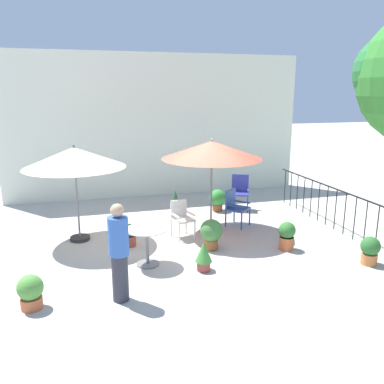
{
  "coord_description": "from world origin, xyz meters",
  "views": [
    {
      "loc": [
        -2.36,
        -8.15,
        3.25
      ],
      "look_at": [
        0.0,
        0.28,
        1.06
      ],
      "focal_mm": 37.46,
      "sensor_mm": 36.0,
      "label": 1
    }
  ],
  "objects_px": {
    "potted_plant_1": "(370,250)",
    "patio_chair_0": "(235,205)",
    "patio_umbrella_1": "(212,151)",
    "potted_plant_2": "(287,235)",
    "cafe_table_0": "(147,239)",
    "patio_chair_2": "(181,216)",
    "potted_plant_6": "(211,232)",
    "potted_plant_4": "(31,291)",
    "potted_plant_5": "(130,234)",
    "potted_plant_3": "(218,199)",
    "patio_chair_1": "(240,190)",
    "potted_plant_0": "(204,255)",
    "potted_plant_7": "(175,201)",
    "standing_person": "(119,252)",
    "patio_umbrella_0": "(74,158)"
  },
  "relations": [
    {
      "from": "cafe_table_0",
      "to": "patio_chair_0",
      "type": "relative_size",
      "value": 0.88
    },
    {
      "from": "patio_chair_1",
      "to": "patio_umbrella_1",
      "type": "bearing_deg",
      "value": -131.56
    },
    {
      "from": "patio_umbrella_0",
      "to": "patio_umbrella_1",
      "type": "relative_size",
      "value": 0.95
    },
    {
      "from": "patio_umbrella_0",
      "to": "potted_plant_3",
      "type": "xyz_separation_m",
      "value": [
        3.75,
        1.34,
        -1.53
      ]
    },
    {
      "from": "cafe_table_0",
      "to": "potted_plant_7",
      "type": "distance_m",
      "value": 3.67
    },
    {
      "from": "potted_plant_1",
      "to": "potted_plant_6",
      "type": "distance_m",
      "value": 3.13
    },
    {
      "from": "patio_umbrella_1",
      "to": "potted_plant_6",
      "type": "relative_size",
      "value": 3.51
    },
    {
      "from": "potted_plant_2",
      "to": "potted_plant_7",
      "type": "height_order",
      "value": "potted_plant_2"
    },
    {
      "from": "patio_umbrella_0",
      "to": "potted_plant_6",
      "type": "relative_size",
      "value": 3.33
    },
    {
      "from": "patio_umbrella_1",
      "to": "potted_plant_5",
      "type": "height_order",
      "value": "patio_umbrella_1"
    },
    {
      "from": "potted_plant_1",
      "to": "patio_chair_0",
      "type": "bearing_deg",
      "value": 119.7
    },
    {
      "from": "cafe_table_0",
      "to": "patio_chair_2",
      "type": "xyz_separation_m",
      "value": [
        1.01,
        1.34,
        -0.03
      ]
    },
    {
      "from": "potted_plant_7",
      "to": "patio_chair_0",
      "type": "bearing_deg",
      "value": -55.39
    },
    {
      "from": "patio_umbrella_0",
      "to": "patio_chair_2",
      "type": "distance_m",
      "value": 2.68
    },
    {
      "from": "potted_plant_5",
      "to": "potted_plant_2",
      "type": "bearing_deg",
      "value": -18.94
    },
    {
      "from": "potted_plant_2",
      "to": "potted_plant_3",
      "type": "distance_m",
      "value": 3.13
    },
    {
      "from": "potted_plant_3",
      "to": "potted_plant_1",
      "type": "bearing_deg",
      "value": -68.65
    },
    {
      "from": "potted_plant_2",
      "to": "patio_umbrella_1",
      "type": "bearing_deg",
      "value": 127.55
    },
    {
      "from": "potted_plant_3",
      "to": "potted_plant_2",
      "type": "bearing_deg",
      "value": -81.4
    },
    {
      "from": "cafe_table_0",
      "to": "potted_plant_7",
      "type": "xyz_separation_m",
      "value": [
        1.36,
        3.4,
        -0.22
      ]
    },
    {
      "from": "patio_chair_0",
      "to": "standing_person",
      "type": "xyz_separation_m",
      "value": [
        -3.13,
        -2.98,
        0.3
      ]
    },
    {
      "from": "potted_plant_0",
      "to": "potted_plant_4",
      "type": "bearing_deg",
      "value": -168.99
    },
    {
      "from": "potted_plant_4",
      "to": "patio_umbrella_0",
      "type": "bearing_deg",
      "value": 75.49
    },
    {
      "from": "patio_umbrella_1",
      "to": "cafe_table_0",
      "type": "distance_m",
      "value": 2.74
    },
    {
      "from": "patio_umbrella_1",
      "to": "patio_chair_0",
      "type": "relative_size",
      "value": 2.54
    },
    {
      "from": "potted_plant_2",
      "to": "patio_chair_0",
      "type": "bearing_deg",
      "value": 104.91
    },
    {
      "from": "potted_plant_0",
      "to": "potted_plant_3",
      "type": "bearing_deg",
      "value": 67.04
    },
    {
      "from": "cafe_table_0",
      "to": "patio_chair_1",
      "type": "height_order",
      "value": "patio_chair_1"
    },
    {
      "from": "cafe_table_0",
      "to": "potted_plant_2",
      "type": "xyz_separation_m",
      "value": [
        2.96,
        -0.02,
        -0.2
      ]
    },
    {
      "from": "potted_plant_2",
      "to": "potted_plant_4",
      "type": "bearing_deg",
      "value": -167.55
    },
    {
      "from": "potted_plant_2",
      "to": "potted_plant_3",
      "type": "relative_size",
      "value": 0.99
    },
    {
      "from": "patio_umbrella_1",
      "to": "standing_person",
      "type": "bearing_deg",
      "value": -131.46
    },
    {
      "from": "cafe_table_0",
      "to": "potted_plant_3",
      "type": "xyz_separation_m",
      "value": [
        2.49,
        3.08,
        -0.18
      ]
    },
    {
      "from": "patio_umbrella_1",
      "to": "potted_plant_7",
      "type": "relative_size",
      "value": 4.03
    },
    {
      "from": "patio_umbrella_1",
      "to": "potted_plant_2",
      "type": "xyz_separation_m",
      "value": [
        1.18,
        -1.53,
        -1.63
      ]
    },
    {
      "from": "patio_chair_1",
      "to": "potted_plant_2",
      "type": "height_order",
      "value": "patio_chair_1"
    },
    {
      "from": "potted_plant_6",
      "to": "patio_chair_2",
      "type": "bearing_deg",
      "value": 114.67
    },
    {
      "from": "patio_chair_2",
      "to": "standing_person",
      "type": "bearing_deg",
      "value": -122.7
    },
    {
      "from": "patio_umbrella_1",
      "to": "patio_chair_0",
      "type": "bearing_deg",
      "value": 18.97
    },
    {
      "from": "potted_plant_0",
      "to": "potted_plant_5",
      "type": "bearing_deg",
      "value": 126.05
    },
    {
      "from": "potted_plant_0",
      "to": "potted_plant_7",
      "type": "bearing_deg",
      "value": 84.31
    },
    {
      "from": "potted_plant_4",
      "to": "potted_plant_1",
      "type": "bearing_deg",
      "value": -0.22
    },
    {
      "from": "potted_plant_5",
      "to": "potted_plant_7",
      "type": "xyz_separation_m",
      "value": [
        1.56,
        2.33,
        0.03
      ]
    },
    {
      "from": "patio_chair_1",
      "to": "patio_chair_2",
      "type": "bearing_deg",
      "value": -141.25
    },
    {
      "from": "patio_chair_2",
      "to": "potted_plant_1",
      "type": "xyz_separation_m",
      "value": [
        3.13,
        -2.47,
        -0.19
      ]
    },
    {
      "from": "cafe_table_0",
      "to": "potted_plant_1",
      "type": "relative_size",
      "value": 1.43
    },
    {
      "from": "cafe_table_0",
      "to": "potted_plant_1",
      "type": "xyz_separation_m",
      "value": [
        4.14,
        -1.13,
        -0.22
      ]
    },
    {
      "from": "standing_person",
      "to": "potted_plant_6",
      "type": "bearing_deg",
      "value": 38.48
    },
    {
      "from": "patio_chair_0",
      "to": "potted_plant_2",
      "type": "relative_size",
      "value": 1.51
    },
    {
      "from": "patio_chair_1",
      "to": "potted_plant_1",
      "type": "bearing_deg",
      "value": -76.74
    }
  ]
}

